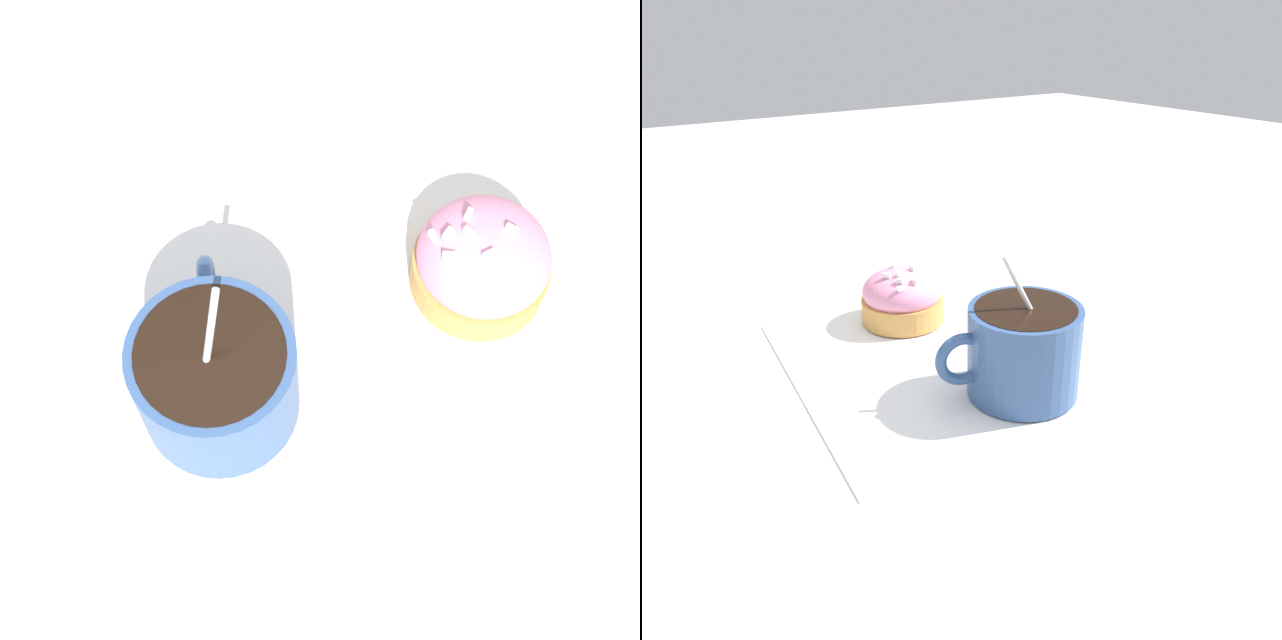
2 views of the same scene
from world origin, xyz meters
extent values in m
plane|color=silver|center=(0.00, 0.00, 0.00)|extent=(3.00, 3.00, 0.00)
cube|color=white|center=(0.00, 0.00, 0.00)|extent=(0.30, 0.30, 0.00)
cylinder|color=#335184|center=(-0.08, -0.01, 0.04)|extent=(0.09, 0.09, 0.07)
cylinder|color=black|center=(-0.08, -0.01, 0.07)|extent=(0.08, 0.08, 0.01)
torus|color=#335184|center=(-0.07, 0.03, 0.04)|extent=(0.02, 0.04, 0.04)
ellipsoid|color=silver|center=(-0.06, 0.00, 0.01)|extent=(0.03, 0.03, 0.01)
cylinder|color=silver|center=(-0.09, -0.02, 0.06)|extent=(0.04, 0.04, 0.10)
cylinder|color=#D19347|center=(0.08, 0.00, 0.01)|extent=(0.08, 0.08, 0.02)
ellipsoid|color=pink|center=(0.08, 0.00, 0.03)|extent=(0.08, 0.08, 0.04)
cube|color=white|center=(0.06, 0.02, 0.05)|extent=(0.00, 0.01, 0.00)
cube|color=white|center=(0.06, 0.00, 0.05)|extent=(0.01, 0.01, 0.00)
cube|color=white|center=(0.08, -0.01, 0.06)|extent=(0.01, 0.00, 0.00)
cube|color=white|center=(0.08, 0.01, 0.06)|extent=(0.01, 0.01, 0.00)
cube|color=white|center=(0.10, 0.00, 0.06)|extent=(0.01, 0.01, 0.00)
cube|color=white|center=(0.07, 0.01, 0.05)|extent=(0.01, 0.01, 0.00)
cube|color=white|center=(0.08, 0.02, 0.05)|extent=(0.01, 0.01, 0.00)
camera|label=1|loc=(-0.11, -0.23, 0.57)|focal=60.00mm
camera|label=2|loc=(-0.41, 0.27, 0.27)|focal=35.00mm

